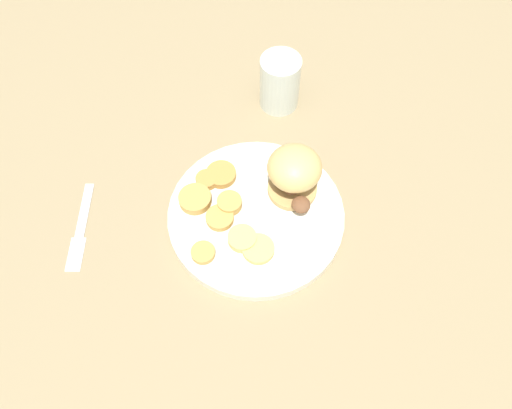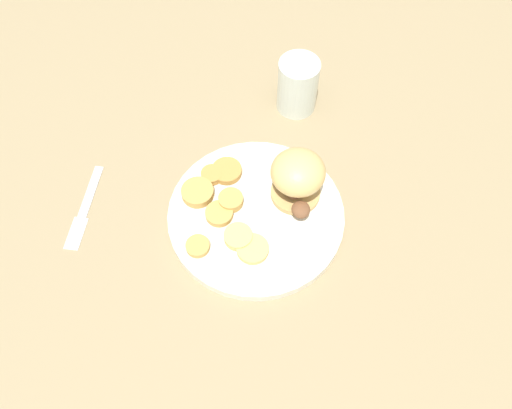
{
  "view_description": "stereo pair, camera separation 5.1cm",
  "coord_description": "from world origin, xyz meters",
  "px_view_note": "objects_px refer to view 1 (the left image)",
  "views": [
    {
      "loc": [
        -0.36,
        -0.16,
        0.73
      ],
      "look_at": [
        0.0,
        0.0,
        0.05
      ],
      "focal_mm": 35.0,
      "sensor_mm": 36.0,
      "label": 1
    },
    {
      "loc": [
        -0.34,
        -0.2,
        0.73
      ],
      "look_at": [
        0.0,
        0.0,
        0.05
      ],
      "focal_mm": 35.0,
      "sensor_mm": 36.0,
      "label": 2
    }
  ],
  "objects_px": {
    "dinner_plate": "(256,215)",
    "fork": "(81,227)",
    "drinking_glass": "(280,82)",
    "sandwich": "(294,173)"
  },
  "relations": [
    {
      "from": "dinner_plate",
      "to": "drinking_glass",
      "type": "bearing_deg",
      "value": 13.43
    },
    {
      "from": "dinner_plate",
      "to": "drinking_glass",
      "type": "height_order",
      "value": "drinking_glass"
    },
    {
      "from": "dinner_plate",
      "to": "fork",
      "type": "relative_size",
      "value": 1.83
    },
    {
      "from": "drinking_glass",
      "to": "dinner_plate",
      "type": "bearing_deg",
      "value": -166.57
    },
    {
      "from": "sandwich",
      "to": "drinking_glass",
      "type": "xyz_separation_m",
      "value": [
        0.19,
        0.1,
        -0.02
      ]
    },
    {
      "from": "drinking_glass",
      "to": "fork",
      "type": "bearing_deg",
      "value": 152.53
    },
    {
      "from": "fork",
      "to": "drinking_glass",
      "type": "xyz_separation_m",
      "value": [
        0.38,
        -0.2,
        0.05
      ]
    },
    {
      "from": "sandwich",
      "to": "fork",
      "type": "distance_m",
      "value": 0.36
    },
    {
      "from": "dinner_plate",
      "to": "fork",
      "type": "height_order",
      "value": "dinner_plate"
    },
    {
      "from": "dinner_plate",
      "to": "drinking_glass",
      "type": "xyz_separation_m",
      "value": [
        0.25,
        0.06,
        0.04
      ]
    }
  ]
}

